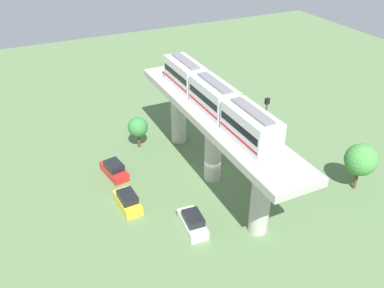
{
  "coord_description": "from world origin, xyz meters",
  "views": [
    {
      "loc": [
        18.61,
        33.23,
        27.98
      ],
      "look_at": [
        2.5,
        -0.18,
        5.21
      ],
      "focal_mm": 38.09,
      "sensor_mm": 36.0,
      "label": 1
    }
  ],
  "objects_px": {
    "parked_car_red": "(114,170)",
    "signal_post": "(263,144)",
    "train": "(214,97)",
    "tree_mid_lot": "(361,160)",
    "parked_car_white": "(193,222)",
    "tree_near_viaduct": "(138,127)",
    "parked_car_yellow": "(128,201)"
  },
  "relations": [
    {
      "from": "train",
      "to": "parked_car_white",
      "type": "distance_m",
      "value": 12.86
    },
    {
      "from": "parked_car_white",
      "to": "tree_near_viaduct",
      "type": "relative_size",
      "value": 1.03
    },
    {
      "from": "tree_near_viaduct",
      "to": "parked_car_red",
      "type": "bearing_deg",
      "value": 44.83
    },
    {
      "from": "tree_near_viaduct",
      "to": "signal_post",
      "type": "xyz_separation_m",
      "value": [
        -8.68,
        14.5,
        3.27
      ]
    },
    {
      "from": "parked_car_white",
      "to": "parked_car_red",
      "type": "bearing_deg",
      "value": -65.32
    },
    {
      "from": "parked_car_yellow",
      "to": "tree_near_viaduct",
      "type": "distance_m",
      "value": 12.07
    },
    {
      "from": "tree_mid_lot",
      "to": "signal_post",
      "type": "height_order",
      "value": "signal_post"
    },
    {
      "from": "parked_car_yellow",
      "to": "tree_mid_lot",
      "type": "relative_size",
      "value": 0.77
    },
    {
      "from": "train",
      "to": "tree_mid_lot",
      "type": "distance_m",
      "value": 17.2
    },
    {
      "from": "parked_car_white",
      "to": "signal_post",
      "type": "relative_size",
      "value": 0.38
    },
    {
      "from": "parked_car_red",
      "to": "train",
      "type": "bearing_deg",
      "value": 141.98
    },
    {
      "from": "train",
      "to": "parked_car_yellow",
      "type": "bearing_deg",
      "value": 4.18
    },
    {
      "from": "train",
      "to": "signal_post",
      "type": "height_order",
      "value": "train"
    },
    {
      "from": "tree_near_viaduct",
      "to": "tree_mid_lot",
      "type": "bearing_deg",
      "value": 134.98
    },
    {
      "from": "train",
      "to": "tree_mid_lot",
      "type": "height_order",
      "value": "train"
    },
    {
      "from": "parked_car_red",
      "to": "parked_car_white",
      "type": "xyz_separation_m",
      "value": [
        -4.33,
        11.97,
        0.0
      ]
    },
    {
      "from": "parked_car_white",
      "to": "train",
      "type": "bearing_deg",
      "value": -125.54
    },
    {
      "from": "parked_car_yellow",
      "to": "tree_near_viaduct",
      "type": "height_order",
      "value": "tree_near_viaduct"
    },
    {
      "from": "parked_car_red",
      "to": "tree_mid_lot",
      "type": "distance_m",
      "value": 27.4
    },
    {
      "from": "parked_car_yellow",
      "to": "parked_car_white",
      "type": "distance_m",
      "value": 7.52
    },
    {
      "from": "signal_post",
      "to": "tree_mid_lot",
      "type": "bearing_deg",
      "value": 157.28
    },
    {
      "from": "tree_mid_lot",
      "to": "parked_car_red",
      "type": "bearing_deg",
      "value": -31.0
    },
    {
      "from": "train",
      "to": "tree_near_viaduct",
      "type": "height_order",
      "value": "train"
    },
    {
      "from": "train",
      "to": "parked_car_red",
      "type": "bearing_deg",
      "value": -28.22
    },
    {
      "from": "train",
      "to": "signal_post",
      "type": "bearing_deg",
      "value": 127.07
    },
    {
      "from": "parked_car_red",
      "to": "tree_near_viaduct",
      "type": "distance_m",
      "value": 6.94
    },
    {
      "from": "train",
      "to": "parked_car_white",
      "type": "relative_size",
      "value": 4.73
    },
    {
      "from": "parked_car_red",
      "to": "parked_car_yellow",
      "type": "bearing_deg",
      "value": 76.77
    },
    {
      "from": "train",
      "to": "tree_near_viaduct",
      "type": "distance_m",
      "value": 13.46
    },
    {
      "from": "train",
      "to": "tree_near_viaduct",
      "type": "relative_size",
      "value": 4.86
    },
    {
      "from": "parked_car_yellow",
      "to": "parked_car_white",
      "type": "xyz_separation_m",
      "value": [
        -4.7,
        5.87,
        0.0
      ]
    },
    {
      "from": "parked_car_red",
      "to": "signal_post",
      "type": "height_order",
      "value": "signal_post"
    }
  ]
}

